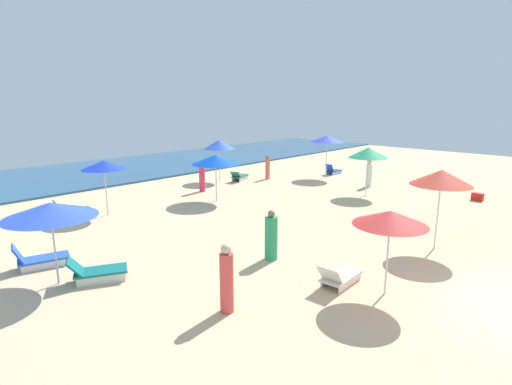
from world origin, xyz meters
The scene contains 21 objects.
ocean centered at (0.00, 24.92, 0.06)m, with size 60.00×10.16×0.12m, color #26557E.
umbrella_0 centered at (-6.88, 9.36, 2.06)m, with size 2.35×2.35×2.26m.
lounge_chair_0_0 centered at (-6.09, 8.76, 0.28)m, with size 1.64×1.27×0.72m.
lounge_chair_0_1 centered at (-6.82, 10.91, 0.26)m, with size 1.59×1.00×0.77m.
umbrella_2 centered at (8.21, 8.42, 2.22)m, with size 1.99×1.99×2.49m.
umbrella_3 centered at (2.75, 2.96, 2.41)m, with size 1.93×1.93×2.66m.
umbrella_4 centered at (5.58, 16.83, 2.22)m, with size 1.88×1.88×2.49m.
lounge_chair_4_0 centered at (6.39, 15.93, 0.27)m, with size 1.52×0.99×0.65m.
umbrella_5 centered at (2.11, 13.17, 2.04)m, with size 2.31×2.31×2.26m.
umbrella_6 centered at (10.89, 12.68, 2.45)m, with size 2.14×2.14×2.66m.
lounge_chair_6_0 centered at (12.24, 13.00, 0.24)m, with size 1.25×0.65×0.72m.
umbrella_7 centered at (-2.77, 14.67, 2.18)m, with size 1.85×1.85×2.36m.
lounge_chair_7_0 centered at (-3.87, 15.77, 0.24)m, with size 1.53×0.83×0.73m.
umbrella_8 centered at (-1.41, 2.69, 2.02)m, with size 1.83×1.83×2.20m.
lounge_chair_8_0 centered at (-1.76, 3.82, 0.23)m, with size 1.49×0.68×0.66m.
beachgoer_0 centered at (2.96, 15.28, 0.77)m, with size 0.34×0.34×1.63m.
beachgoer_1 centered at (10.18, 9.32, 0.73)m, with size 0.46×0.46×1.55m.
beachgoer_2 centered at (-4.76, 4.98, 0.79)m, with size 0.45×0.45×1.67m.
beachgoer_3 centered at (7.98, 15.04, 0.70)m, with size 0.36×0.36×1.48m.
beachgoer_4 centered at (-1.66, 6.33, 0.72)m, with size 0.55×0.55×1.58m.
cooler_box_0 centered at (10.91, 3.85, 0.19)m, with size 0.51×0.33×0.38m, color red.
Camera 1 is at (-10.55, -1.39, 4.84)m, focal length 28.30 mm.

